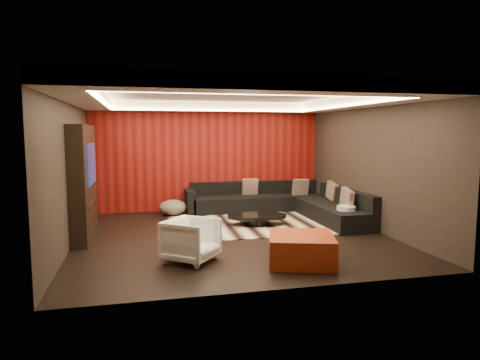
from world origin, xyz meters
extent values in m
cube|color=black|center=(0.00, 0.00, -0.01)|extent=(6.00, 6.00, 0.02)
cube|color=silver|center=(0.00, 0.00, 2.81)|extent=(6.00, 6.00, 0.02)
cube|color=black|center=(0.00, 3.01, 1.40)|extent=(6.00, 0.02, 2.80)
cube|color=black|center=(-3.01, 0.00, 1.40)|extent=(0.02, 6.00, 2.80)
cube|color=black|center=(3.01, 0.00, 1.40)|extent=(0.02, 6.00, 2.80)
cube|color=#6B0C0A|center=(0.00, 2.97, 1.40)|extent=(5.98, 0.05, 2.78)
cube|color=silver|center=(0.00, 2.70, 2.69)|extent=(6.00, 0.60, 0.22)
cube|color=silver|center=(0.00, -2.70, 2.69)|extent=(6.00, 0.60, 0.22)
cube|color=silver|center=(-2.70, 0.00, 2.69)|extent=(0.60, 4.80, 0.22)
cube|color=silver|center=(2.70, 0.00, 2.69)|extent=(0.60, 4.80, 0.22)
cube|color=#FFD899|center=(0.00, 2.36, 2.60)|extent=(4.80, 0.08, 0.04)
cube|color=#FFD899|center=(0.00, -2.36, 2.60)|extent=(4.80, 0.08, 0.04)
cube|color=#FFD899|center=(-2.36, 0.00, 2.60)|extent=(0.08, 4.80, 0.04)
cube|color=#FFD899|center=(2.36, 0.00, 2.60)|extent=(0.08, 4.80, 0.04)
cube|color=black|center=(-2.85, 0.60, 1.10)|extent=(0.30, 2.00, 2.20)
cube|color=black|center=(-2.69, 0.60, 1.45)|extent=(0.04, 1.30, 0.80)
cube|color=black|center=(-2.69, 0.60, 0.70)|extent=(0.04, 1.60, 0.04)
cube|color=beige|center=(0.76, 1.11, 0.01)|extent=(4.06, 3.08, 0.02)
cylinder|color=black|center=(0.74, 0.81, 0.13)|extent=(1.48, 1.48, 0.22)
cylinder|color=black|center=(-0.91, -0.14, 0.20)|extent=(0.39, 0.39, 0.35)
ellipsoid|color=beige|center=(-0.99, 2.36, 0.21)|extent=(0.84, 0.84, 0.38)
cylinder|color=silver|center=(2.50, 0.06, 0.25)|extent=(0.51, 0.51, 0.49)
cube|color=#A32A15|center=(0.69, -1.97, 0.22)|extent=(1.26, 1.26, 0.45)
imported|color=white|center=(-1.00, -1.49, 0.35)|extent=(1.05, 1.05, 0.69)
cube|color=black|center=(1.25, 2.55, 0.20)|extent=(3.50, 0.90, 0.40)
cube|color=black|center=(1.25, 2.90, 0.57)|extent=(3.50, 0.20, 0.35)
cube|color=black|center=(2.55, 0.80, 0.20)|extent=(0.90, 2.60, 0.40)
cube|color=black|center=(2.90, 0.80, 0.57)|extent=(0.20, 2.60, 0.35)
cube|color=black|center=(-0.55, 2.55, 0.30)|extent=(0.20, 0.90, 0.60)
cube|color=beige|center=(1.08, 2.74, 0.62)|extent=(0.42, 0.20, 0.44)
cube|color=beige|center=(2.61, 0.25, 0.62)|extent=(0.12, 0.50, 0.50)
cube|color=beige|center=(2.34, 2.33, 0.62)|extent=(0.42, 0.20, 0.44)
cube|color=beige|center=(2.82, 1.43, 0.62)|extent=(0.12, 0.50, 0.50)
camera|label=1|loc=(-1.77, -8.17, 2.06)|focal=32.00mm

